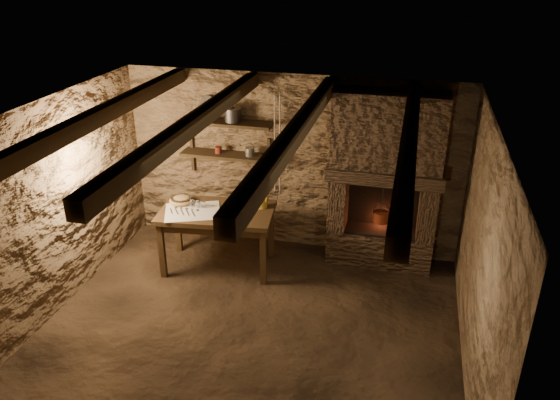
% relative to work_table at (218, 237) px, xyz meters
% --- Properties ---
extents(floor, '(4.50, 4.50, 0.00)m').
position_rel_work_table_xyz_m(floor, '(0.77, -1.15, -0.44)').
color(floor, black).
rests_on(floor, ground).
extents(back_wall, '(4.50, 0.04, 2.40)m').
position_rel_work_table_xyz_m(back_wall, '(0.77, 0.85, 0.76)').
color(back_wall, '#4A3623').
rests_on(back_wall, floor).
extents(front_wall, '(4.50, 0.04, 2.40)m').
position_rel_work_table_xyz_m(front_wall, '(0.77, -3.15, 0.76)').
color(front_wall, '#4A3623').
rests_on(front_wall, floor).
extents(left_wall, '(0.04, 4.00, 2.40)m').
position_rel_work_table_xyz_m(left_wall, '(-1.48, -1.15, 0.76)').
color(left_wall, '#4A3623').
rests_on(left_wall, floor).
extents(right_wall, '(0.04, 4.00, 2.40)m').
position_rel_work_table_xyz_m(right_wall, '(3.02, -1.15, 0.76)').
color(right_wall, '#4A3623').
rests_on(right_wall, floor).
extents(ceiling, '(4.50, 4.00, 0.04)m').
position_rel_work_table_xyz_m(ceiling, '(0.77, -1.15, 1.96)').
color(ceiling, black).
rests_on(ceiling, back_wall).
extents(beam_far_left, '(0.14, 3.95, 0.16)m').
position_rel_work_table_xyz_m(beam_far_left, '(-0.73, -1.15, 1.87)').
color(beam_far_left, black).
rests_on(beam_far_left, ceiling).
extents(beam_mid_left, '(0.14, 3.95, 0.16)m').
position_rel_work_table_xyz_m(beam_mid_left, '(0.27, -1.15, 1.87)').
color(beam_mid_left, black).
rests_on(beam_mid_left, ceiling).
extents(beam_mid_right, '(0.14, 3.95, 0.16)m').
position_rel_work_table_xyz_m(beam_mid_right, '(1.27, -1.15, 1.87)').
color(beam_mid_right, black).
rests_on(beam_mid_right, ceiling).
extents(beam_far_right, '(0.14, 3.95, 0.16)m').
position_rel_work_table_xyz_m(beam_far_right, '(2.27, -1.15, 1.87)').
color(beam_far_right, black).
rests_on(beam_far_right, ceiling).
extents(shelf_lower, '(1.25, 0.30, 0.04)m').
position_rel_work_table_xyz_m(shelf_lower, '(-0.08, 0.69, 0.86)').
color(shelf_lower, black).
rests_on(shelf_lower, back_wall).
extents(shelf_upper, '(1.25, 0.30, 0.04)m').
position_rel_work_table_xyz_m(shelf_upper, '(-0.08, 0.69, 1.31)').
color(shelf_upper, black).
rests_on(shelf_upper, back_wall).
extents(hearth, '(1.43, 0.51, 2.30)m').
position_rel_work_table_xyz_m(hearth, '(2.02, 0.62, 0.79)').
color(hearth, '#3A291D').
rests_on(hearth, floor).
extents(work_table, '(1.51, 0.97, 0.82)m').
position_rel_work_table_xyz_m(work_table, '(0.00, 0.00, 0.00)').
color(work_table, black).
rests_on(work_table, floor).
extents(linen_cloth, '(0.83, 0.76, 0.01)m').
position_rel_work_table_xyz_m(linen_cloth, '(-0.28, -0.11, 0.38)').
color(linen_cloth, beige).
rests_on(linen_cloth, work_table).
extents(pewter_cutlery_row, '(0.61, 0.41, 0.01)m').
position_rel_work_table_xyz_m(pewter_cutlery_row, '(-0.28, -0.13, 0.39)').
color(pewter_cutlery_row, gray).
rests_on(pewter_cutlery_row, linen_cloth).
extents(drinking_glasses, '(0.22, 0.07, 0.09)m').
position_rel_work_table_xyz_m(drinking_glasses, '(-0.26, 0.02, 0.43)').
color(drinking_glasses, white).
rests_on(drinking_glasses, linen_cloth).
extents(stoneware_jug, '(0.18, 0.18, 0.48)m').
position_rel_work_table_xyz_m(stoneware_jug, '(0.53, 0.23, 0.58)').
color(stoneware_jug, '#AE8721').
rests_on(stoneware_jug, work_table).
extents(wooden_bowl, '(0.39, 0.39, 0.11)m').
position_rel_work_table_xyz_m(wooden_bowl, '(-0.52, 0.09, 0.41)').
color(wooden_bowl, olive).
rests_on(wooden_bowl, work_table).
extents(iron_stockpot, '(0.26, 0.26, 0.16)m').
position_rel_work_table_xyz_m(iron_stockpot, '(0.03, 0.69, 1.41)').
color(iron_stockpot, '#2A2725').
rests_on(iron_stockpot, shelf_upper).
extents(tin_pan, '(0.32, 0.24, 0.29)m').
position_rel_work_table_xyz_m(tin_pan, '(-0.35, 0.79, 1.48)').
color(tin_pan, gray).
rests_on(tin_pan, shelf_upper).
extents(small_kettle, '(0.19, 0.16, 0.18)m').
position_rel_work_table_xyz_m(small_kettle, '(0.24, 0.69, 0.94)').
color(small_kettle, gray).
rests_on(small_kettle, shelf_lower).
extents(rusty_tin, '(0.12, 0.12, 0.09)m').
position_rel_work_table_xyz_m(rusty_tin, '(-0.20, 0.69, 0.93)').
color(rusty_tin, '#521810').
rests_on(rusty_tin, shelf_lower).
extents(red_pot, '(0.22, 0.20, 0.54)m').
position_rel_work_table_xyz_m(red_pot, '(2.01, 0.57, 0.26)').
color(red_pot, maroon).
rests_on(red_pot, hearth).
extents(hanging_ropes, '(0.08, 0.08, 1.20)m').
position_rel_work_table_xyz_m(hanging_ropes, '(0.82, -0.10, 1.36)').
color(hanging_ropes, tan).
rests_on(hanging_ropes, ceiling).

